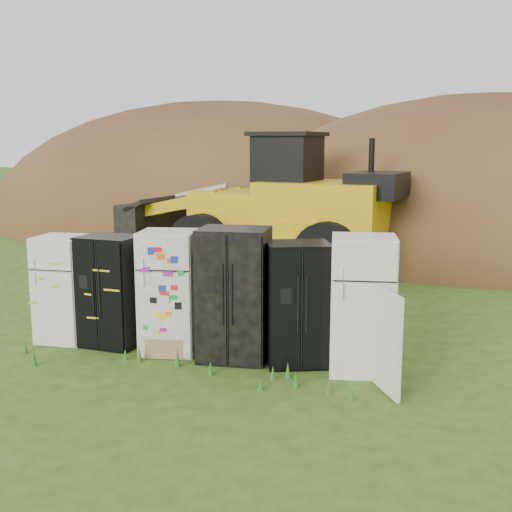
{
  "coord_description": "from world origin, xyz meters",
  "views": [
    {
      "loc": [
        3.44,
        -8.58,
        3.14
      ],
      "look_at": [
        0.19,
        2.0,
        1.16
      ],
      "focal_mm": 45.0,
      "sensor_mm": 36.0,
      "label": 1
    }
  ],
  "objects_px": {
    "fridge_black_right": "(298,304)",
    "wheel_loader": "(255,203)",
    "fridge_leftmost": "(64,289)",
    "fridge_dark_mid": "(234,294)",
    "fridge_open_door": "(362,305)",
    "fridge_black_side": "(111,291)",
    "fridge_sticker": "(170,292)"
  },
  "relations": [
    {
      "from": "fridge_dark_mid",
      "to": "fridge_open_door",
      "type": "distance_m",
      "value": 1.85
    },
    {
      "from": "fridge_sticker",
      "to": "fridge_open_door",
      "type": "height_order",
      "value": "fridge_open_door"
    },
    {
      "from": "fridge_leftmost",
      "to": "fridge_open_door",
      "type": "distance_m",
      "value": 4.72
    },
    {
      "from": "fridge_leftmost",
      "to": "fridge_dark_mid",
      "type": "distance_m",
      "value": 2.87
    },
    {
      "from": "wheel_loader",
      "to": "fridge_sticker",
      "type": "bearing_deg",
      "value": -76.46
    },
    {
      "from": "fridge_black_right",
      "to": "fridge_open_door",
      "type": "height_order",
      "value": "fridge_open_door"
    },
    {
      "from": "fridge_leftmost",
      "to": "fridge_sticker",
      "type": "relative_size",
      "value": 0.92
    },
    {
      "from": "wheel_loader",
      "to": "fridge_black_right",
      "type": "bearing_deg",
      "value": -59.7
    },
    {
      "from": "fridge_black_right",
      "to": "fridge_leftmost",
      "type": "bearing_deg",
      "value": 158.9
    },
    {
      "from": "fridge_black_side",
      "to": "fridge_dark_mid",
      "type": "distance_m",
      "value": 2.04
    },
    {
      "from": "fridge_black_side",
      "to": "fridge_black_right",
      "type": "xyz_separation_m",
      "value": [
        2.97,
        0.01,
        0.02
      ]
    },
    {
      "from": "fridge_dark_mid",
      "to": "fridge_black_right",
      "type": "relative_size",
      "value": 1.1
    },
    {
      "from": "fridge_dark_mid",
      "to": "fridge_sticker",
      "type": "bearing_deg",
      "value": 172.11
    },
    {
      "from": "fridge_black_side",
      "to": "fridge_dark_mid",
      "type": "bearing_deg",
      "value": 2.37
    },
    {
      "from": "fridge_leftmost",
      "to": "wheel_loader",
      "type": "relative_size",
      "value": 0.24
    },
    {
      "from": "fridge_black_side",
      "to": "wheel_loader",
      "type": "xyz_separation_m",
      "value": [
        0.4,
        6.3,
        0.82
      ]
    },
    {
      "from": "fridge_black_side",
      "to": "fridge_sticker",
      "type": "bearing_deg",
      "value": 2.16
    },
    {
      "from": "fridge_dark_mid",
      "to": "fridge_open_door",
      "type": "relative_size",
      "value": 1.02
    },
    {
      "from": "fridge_leftmost",
      "to": "fridge_black_right",
      "type": "xyz_separation_m",
      "value": [
        3.8,
        0.04,
        0.03
      ]
    },
    {
      "from": "fridge_open_door",
      "to": "wheel_loader",
      "type": "height_order",
      "value": "wheel_loader"
    },
    {
      "from": "fridge_sticker",
      "to": "fridge_black_right",
      "type": "bearing_deg",
      "value": -9.26
    },
    {
      "from": "fridge_dark_mid",
      "to": "wheel_loader",
      "type": "height_order",
      "value": "wheel_loader"
    },
    {
      "from": "fridge_leftmost",
      "to": "wheel_loader",
      "type": "bearing_deg",
      "value": 74.49
    },
    {
      "from": "fridge_sticker",
      "to": "fridge_black_side",
      "type": "bearing_deg",
      "value": 167.51
    },
    {
      "from": "fridge_leftmost",
      "to": "fridge_sticker",
      "type": "bearing_deg",
      "value": -4.67
    },
    {
      "from": "fridge_black_side",
      "to": "fridge_dark_mid",
      "type": "xyz_separation_m",
      "value": [
        2.04,
        -0.06,
        0.11
      ]
    },
    {
      "from": "fridge_black_side",
      "to": "fridge_sticker",
      "type": "xyz_separation_m",
      "value": [
        1.01,
        -0.03,
        0.06
      ]
    },
    {
      "from": "fridge_black_right",
      "to": "wheel_loader",
      "type": "relative_size",
      "value": 0.25
    },
    {
      "from": "fridge_dark_mid",
      "to": "fridge_open_door",
      "type": "xyz_separation_m",
      "value": [
        1.85,
        0.02,
        -0.02
      ]
    },
    {
      "from": "fridge_leftmost",
      "to": "fridge_black_side",
      "type": "relative_size",
      "value": 0.98
    },
    {
      "from": "fridge_black_side",
      "to": "fridge_sticker",
      "type": "distance_m",
      "value": 1.01
    },
    {
      "from": "wheel_loader",
      "to": "fridge_open_door",
      "type": "bearing_deg",
      "value": -53.1
    }
  ]
}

